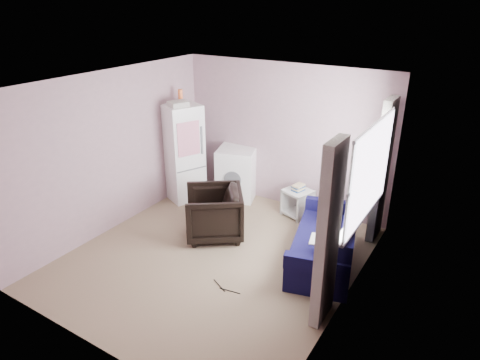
{
  "coord_description": "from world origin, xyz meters",
  "views": [
    {
      "loc": [
        3.08,
        -4.27,
        3.49
      ],
      "look_at": [
        0.05,
        0.6,
        1.0
      ],
      "focal_mm": 32.0,
      "sensor_mm": 36.0,
      "label": 1
    }
  ],
  "objects_px": {
    "washing_machine": "(237,172)",
    "side_table": "(298,201)",
    "fridge": "(183,152)",
    "sofa": "(328,244)",
    "armchair": "(214,211)"
  },
  "relations": [
    {
      "from": "fridge",
      "to": "side_table",
      "type": "distance_m",
      "value": 2.22
    },
    {
      "from": "fridge",
      "to": "side_table",
      "type": "bearing_deg",
      "value": 36.06
    },
    {
      "from": "fridge",
      "to": "sofa",
      "type": "bearing_deg",
      "value": 12.58
    },
    {
      "from": "washing_machine",
      "to": "sofa",
      "type": "bearing_deg",
      "value": -45.51
    },
    {
      "from": "fridge",
      "to": "side_table",
      "type": "height_order",
      "value": "fridge"
    },
    {
      "from": "washing_machine",
      "to": "side_table",
      "type": "distance_m",
      "value": 1.29
    },
    {
      "from": "sofa",
      "to": "washing_machine",
      "type": "bearing_deg",
      "value": 138.42
    },
    {
      "from": "sofa",
      "to": "armchair",
      "type": "bearing_deg",
      "value": 173.72
    },
    {
      "from": "armchair",
      "to": "washing_machine",
      "type": "xyz_separation_m",
      "value": [
        -0.46,
        1.4,
        0.06
      ]
    },
    {
      "from": "armchair",
      "to": "fridge",
      "type": "height_order",
      "value": "fridge"
    },
    {
      "from": "washing_machine",
      "to": "side_table",
      "type": "height_order",
      "value": "washing_machine"
    },
    {
      "from": "washing_machine",
      "to": "side_table",
      "type": "bearing_deg",
      "value": -22.1
    },
    {
      "from": "armchair",
      "to": "side_table",
      "type": "bearing_deg",
      "value": 111.87
    },
    {
      "from": "fridge",
      "to": "armchair",
      "type": "bearing_deg",
      "value": -10.3
    },
    {
      "from": "armchair",
      "to": "washing_machine",
      "type": "distance_m",
      "value": 1.47
    }
  ]
}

